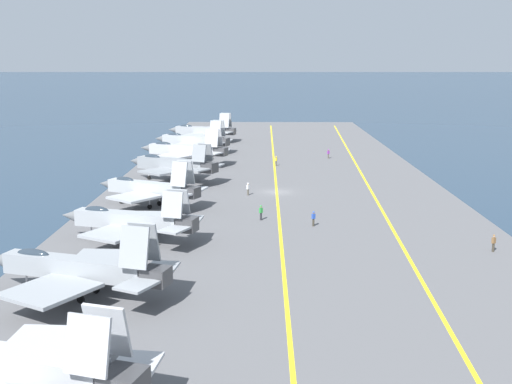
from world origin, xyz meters
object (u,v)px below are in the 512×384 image
Objects in this scene: parked_jet_fifth at (173,164)px; crew_yellow_vest at (276,160)px; parked_jet_sixth at (184,150)px; crew_white_vest at (248,188)px; crew_purple_vest at (328,153)px; crew_green_vest at (261,212)px; parked_jet_third at (130,220)px; parked_jet_second at (79,268)px; parked_jet_eighth at (203,131)px; crew_blue_vest at (313,218)px; parked_jet_nearest at (6,366)px; parked_jet_seventh at (192,140)px; parked_jet_fourth at (150,188)px; crew_brown_vest at (494,242)px.

parked_jet_fifth reaches higher than crew_yellow_vest.
crew_white_vest is at bearing -155.46° from parked_jet_sixth.
crew_purple_vest is 0.99× the size of crew_green_vest.
crew_purple_vest is at bearing -24.20° from parked_jet_third.
parked_jet_sixth is (50.54, 0.59, 0.32)m from parked_jet_third.
crew_white_vest is at bearing 7.60° from crew_green_vest.
parked_jet_second is at bearing 165.46° from crew_yellow_vest.
parked_jet_fifth is at bearing -179.79° from parked_jet_eighth.
crew_green_vest is at bearing -150.16° from parked_jet_fifth.
crew_blue_vest is (6.89, -19.49, -1.40)m from parked_jet_third.
parked_jet_nearest is at bearing -179.81° from parked_jet_third.
parked_jet_fifth is 50.46m from parked_jet_eighth.
parked_jet_seventh is at bearing 14.31° from crew_green_vest.
parked_jet_nearest is 94.52m from crew_purple_vest.
parked_jet_eighth reaches higher than parked_jet_nearest.
parked_jet_seventh reaches higher than crew_blue_vest.
parked_jet_sixth is at bearing -0.50° from parked_jet_fourth.
parked_jet_sixth is at bearing 106.01° from crew_purple_vest.
parked_jet_second is at bearing 150.43° from crew_green_vest.
parked_jet_sixth is (83.16, 0.70, 0.05)m from parked_jet_nearest.
parked_jet_seventh is at bearing 1.04° from parked_jet_fifth.
crew_yellow_vest is at bearing -17.97° from parked_jet_third.
parked_jet_fifth is at bearing -178.96° from parked_jet_seventh.
parked_jet_third is 0.94× the size of parked_jet_eighth.
parked_jet_sixth is 65.01m from crew_brown_vest.
parked_jet_third is 65.93m from parked_jet_seventh.
parked_jet_sixth reaches higher than parked_jet_third.
parked_jet_third is 36.70m from crew_brown_vest.
parked_jet_second reaches higher than parked_jet_third.
parked_jet_third is at bearing -179.68° from parked_jet_eighth.
parked_jet_second is at bearing 108.98° from crew_brown_vest.
crew_purple_vest is 1.02× the size of crew_brown_vest.
parked_jet_fifth is at bearing 29.84° from crew_green_vest.
parked_jet_sixth is 33.57m from parked_jet_eighth.
parked_jet_seventh is 9.28× the size of crew_white_vest.
parked_jet_fifth is at bearing 50.52° from crew_white_vest.
crew_white_vest is 1.00× the size of crew_purple_vest.
crew_brown_vest is (29.84, -36.46, -1.66)m from parked_jet_nearest.
parked_jet_seventh is at bearing -0.02° from parked_jet_fourth.
parked_jet_seventh is at bearing 1.05° from parked_jet_sixth.
parked_jet_eighth is 38.58m from crew_yellow_vest.
parked_jet_seventh reaches higher than parked_jet_fifth.
parked_jet_second is 15.68m from parked_jet_third.
parked_jet_second is at bearing -179.95° from parked_jet_fourth.
parked_jet_sixth is 1.04× the size of parked_jet_eighth.
parked_jet_third is (15.65, -0.87, -0.05)m from parked_jet_second.
parked_jet_second is at bearing 3.30° from parked_jet_nearest.
crew_yellow_vest is 0.98× the size of crew_green_vest.
crew_brown_vest is 0.98× the size of crew_green_vest.
parked_jet_nearest is 1.02× the size of parked_jet_seventh.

